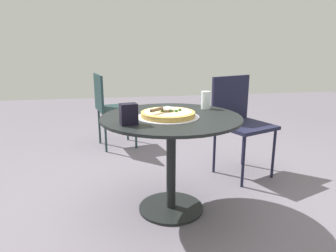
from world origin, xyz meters
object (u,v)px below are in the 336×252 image
(patio_table, at_px, (171,139))
(patio_chair_far, at_px, (110,104))
(pizza_server, at_px, (162,109))
(drinking_cup, at_px, (206,100))
(patio_chair_near, at_px, (239,117))
(pizza_on_tray, at_px, (168,114))
(napkin_dispenser, at_px, (129,114))

(patio_table, bearing_deg, patio_chair_far, 15.67)
(pizza_server, bearing_deg, drinking_cup, -55.79)
(drinking_cup, distance_m, patio_chair_near, 0.60)
(pizza_on_tray, relative_size, patio_chair_near, 0.47)
(patio_table, relative_size, patio_chair_far, 1.13)
(drinking_cup, relative_size, patio_chair_near, 0.15)
(patio_table, height_order, pizza_server, pizza_server)
(patio_table, height_order, patio_chair_far, patio_chair_far)
(patio_table, relative_size, pizza_server, 4.97)
(napkin_dispenser, bearing_deg, pizza_server, -158.94)
(pizza_server, bearing_deg, patio_chair_far, 12.80)
(napkin_dispenser, bearing_deg, pizza_on_tray, -160.22)
(patio_chair_near, bearing_deg, pizza_on_tray, 128.33)
(napkin_dispenser, xyz_separation_m, patio_chair_near, (0.74, -1.00, -0.23))
(patio_chair_far, bearing_deg, pizza_server, -167.20)
(patio_table, xyz_separation_m, pizza_on_tray, (-0.03, 0.03, 0.18))
(patio_table, bearing_deg, patio_chair_near, -51.92)
(drinking_cup, xyz_separation_m, patio_chair_near, (0.36, -0.42, -0.23))
(pizza_on_tray, height_order, patio_chair_near, patio_chair_near)
(patio_table, distance_m, drinking_cup, 0.42)
(pizza_on_tray, distance_m, patio_chair_far, 1.60)
(pizza_server, distance_m, drinking_cup, 0.44)
(napkin_dispenser, bearing_deg, patio_chair_near, -154.45)
(patio_chair_near, bearing_deg, patio_chair_far, 50.08)
(drinking_cup, relative_size, patio_chair_far, 0.15)
(patio_chair_far, bearing_deg, pizza_on_tray, -165.48)
(patio_chair_near, relative_size, patio_chair_far, 1.05)
(pizza_on_tray, height_order, patio_chair_far, patio_chair_far)
(drinking_cup, bearing_deg, patio_chair_near, -49.62)
(drinking_cup, relative_size, napkin_dispenser, 1.02)
(pizza_on_tray, distance_m, drinking_cup, 0.40)
(drinking_cup, xyz_separation_m, patio_chair_far, (1.31, 0.72, -0.25))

